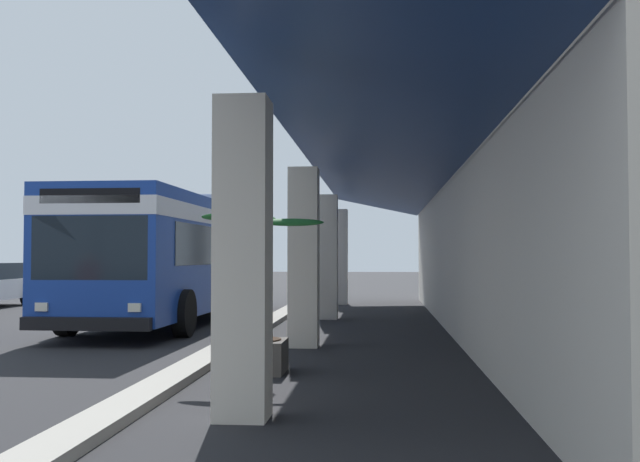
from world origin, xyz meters
name	(u,v)px	position (x,y,z in m)	size (l,w,h in m)	color
ground	(482,322)	(0.00, 8.00, 0.00)	(120.00, 120.00, 0.00)	#262628
curb_strip	(260,327)	(2.31, 2.65, 0.06)	(28.81, 0.50, 0.12)	#9E998E
transit_bus	(177,250)	(0.25, 0.08, 1.85)	(11.24, 2.93, 3.34)	#193D9E
potted_palm	(258,330)	(8.34, 3.63, 0.62)	(1.74, 1.89, 2.37)	#4C4742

